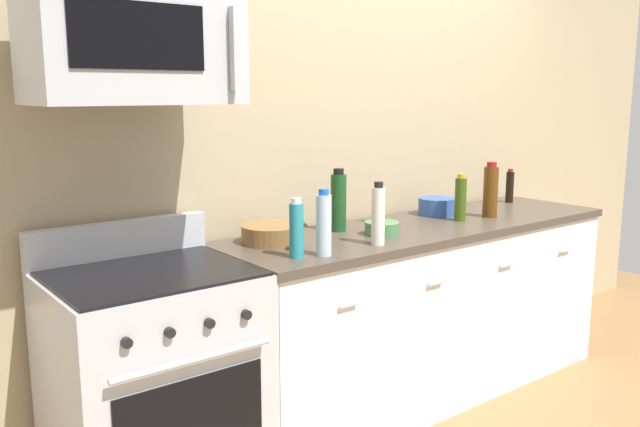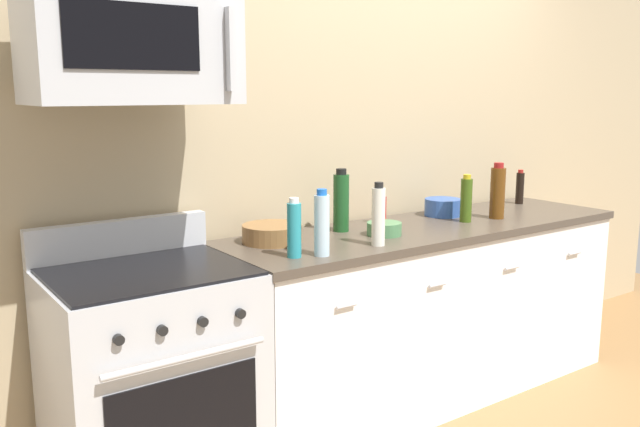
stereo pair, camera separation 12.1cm
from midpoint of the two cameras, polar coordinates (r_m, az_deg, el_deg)
ground_plane at (r=3.78m, az=9.90°, el=-14.76°), size 6.46×6.46×0.00m
back_wall at (r=3.73m, az=6.06°, el=6.53°), size 5.38×0.10×2.70m
counter_unit at (r=3.61m, az=10.14°, el=-8.13°), size 2.29×0.66×0.92m
range_oven at (r=2.81m, az=-12.99°, el=-13.60°), size 0.76×0.69×1.07m
microwave at (r=2.62m, az=-14.54°, el=13.41°), size 0.74×0.44×0.40m
bottle_wine_amber at (r=3.73m, az=15.82°, el=1.77°), size 0.08×0.08×0.30m
bottle_olive_oil at (r=3.60m, az=13.32°, el=1.17°), size 0.06×0.06×0.25m
bottle_wine_green at (r=3.27m, az=2.87°, el=1.01°), size 0.08×0.08×0.31m
bottle_hot_sauce_red at (r=3.48m, az=6.29°, el=0.34°), size 0.05×0.05×0.16m
bottle_vinegar_white at (r=2.97m, az=6.17°, el=-0.18°), size 0.06×0.06×0.28m
bottle_water_clear at (r=2.77m, az=1.40°, el=-0.93°), size 0.07×0.07×0.28m
bottle_dish_soap at (r=2.75m, az=-0.96°, el=-1.35°), size 0.06×0.06×0.25m
bottle_soy_sauce_dark at (r=4.27m, az=17.48°, el=2.12°), size 0.05×0.05×0.21m
bowl_blue_mixing at (r=3.76m, az=11.35°, el=0.56°), size 0.20×0.20×0.09m
bowl_green_glaze at (r=3.21m, az=6.58°, el=-1.27°), size 0.17×0.17×0.06m
bowl_wooden_salad at (r=3.04m, az=-2.97°, el=-1.65°), size 0.27×0.27×0.08m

